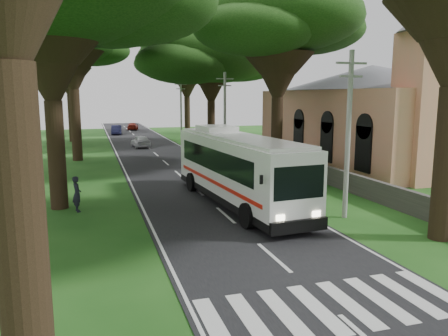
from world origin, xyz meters
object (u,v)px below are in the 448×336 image
Objects in this scene: pole_far at (181,109)px; distant_car_a at (141,141)px; church at (372,107)px; pole_near at (348,132)px; coach_bus at (237,167)px; distant_car_c at (133,126)px; pole_mid at (225,115)px; pedestrian at (77,194)px; distant_car_b at (116,130)px.

pole_far is 1.92× the size of distant_car_a.
church is 25.57m from distant_car_a.
pole_near is 6.26m from coach_bus.
distant_car_a is at bearing -130.08° from pole_far.
pole_near is 1.92× the size of distant_car_a.
pole_mid is at bearing 105.95° from distant_car_c.
pole_mid is (0.00, 20.00, 0.00)m from pole_near.
coach_bus is 7.04× the size of pedestrian.
pole_far reaches higher than pedestrian.
pole_near is 1.00× the size of pole_far.
pedestrian is at bearing 169.42° from coach_bus.
distant_car_b is (-7.95, 30.81, -3.46)m from pole_mid.
distant_car_c is 54.92m from pedestrian.
pole_far is 20.23m from distant_car_c.
pole_far is at bearing 116.82° from church.
church is at bearing -19.81° from pole_mid.
coach_bus is at bearing 89.14° from distant_car_a.
coach_bus is 3.10× the size of distant_car_c.
distant_car_c is at bearing 74.08° from distant_car_b.
church reaches higher than coach_bus.
pole_near is at bearing -126.61° from pedestrian.
church is at bearing -81.99° from pedestrian.
distant_car_a is 2.26× the size of pedestrian.
distant_car_c is at bearing 103.65° from pole_far.
coach_bus is (-16.57, -11.44, -2.87)m from church.
distant_car_b is at bearing 78.30° from distant_car_c.
pole_mid is 0.61× the size of coach_bus.
pole_far is 4.32× the size of pedestrian.
coach_bus is 3.12× the size of distant_car_a.
pedestrian reaches higher than distant_car_b.
pole_far is 1.91× the size of distant_car_b.
distant_car_c is at bearing -23.17° from pedestrian.
church reaches higher than pole_mid.
distant_car_b is at bearing -89.92° from distant_car_a.
pole_near is at bearing 103.67° from distant_car_c.
pole_near is at bearing -48.89° from coach_bus.
pole_far is at bearing 90.00° from pole_near.
distant_car_c is (3.25, 8.54, -0.08)m from distant_car_b.
distant_car_b is 1.00× the size of distant_car_c.
pole_near is 1.91× the size of distant_car_b.
church is at bearing -63.18° from pole_far.
distant_car_b is (-20.31, 35.26, -4.19)m from church.
pole_far is at bearing 90.00° from pole_mid.
pole_far reaches higher than distant_car_b.
pole_far is 37.34m from pedestrian.
coach_bus is (-4.20, -35.89, -2.14)m from pole_far.
distant_car_b is at bearing 126.34° from pole_far.
distant_car_b is (-1.65, 18.30, -0.02)m from distant_car_a.
church is 13.16m from pole_mid.
pole_far is at bearing -48.75° from distant_car_b.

